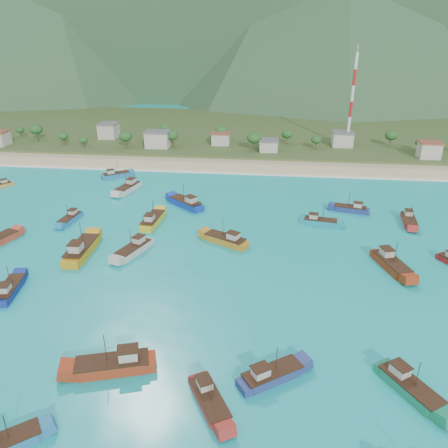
# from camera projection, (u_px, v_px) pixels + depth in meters

# --- Properties ---
(ground) EXTENTS (600.00, 600.00, 0.00)m
(ground) POSITION_uv_depth(u_px,v_px,m) (180.00, 268.00, 95.28)
(ground) COLOR #0D8F96
(ground) RESTS_ON ground
(beach) EXTENTS (400.00, 18.00, 1.20)m
(beach) POSITION_uv_depth(u_px,v_px,m) (222.00, 165.00, 166.89)
(beach) COLOR beige
(beach) RESTS_ON ground
(land) EXTENTS (400.00, 110.00, 2.40)m
(land) POSITION_uv_depth(u_px,v_px,m) (236.00, 131.00, 222.18)
(land) COLOR #385123
(land) RESTS_ON ground
(surf_line) EXTENTS (400.00, 2.50, 0.08)m
(surf_line) POSITION_uv_depth(u_px,v_px,m) (219.00, 173.00, 158.28)
(surf_line) COLOR white
(surf_line) RESTS_ON ground
(village) EXTENTS (219.65, 27.54, 6.39)m
(village) POSITION_uv_depth(u_px,v_px,m) (271.00, 140.00, 185.91)
(village) COLOR beige
(village) RESTS_ON ground
(vegetation) EXTENTS (273.76, 25.72, 8.42)m
(vegetation) POSITION_uv_depth(u_px,v_px,m) (206.00, 138.00, 187.39)
(vegetation) COLOR #235623
(vegetation) RESTS_ON ground
(radio_tower) EXTENTS (1.20, 1.20, 37.65)m
(radio_tower) POSITION_uv_depth(u_px,v_px,m) (352.00, 101.00, 179.62)
(radio_tower) COLOR red
(radio_tower) RESTS_ON ground
(boat_0) EXTENTS (12.86, 7.05, 7.29)m
(boat_0) POSITION_uv_depth(u_px,v_px,m) (114.00, 365.00, 66.52)
(boat_0) COLOR maroon
(boat_0) RESTS_ON ground
(boat_1) EXTENTS (9.74, 8.26, 5.87)m
(boat_1) POSITION_uv_depth(u_px,v_px,m) (116.00, 175.00, 153.61)
(boat_1) COLOR #226B97
(boat_1) RESTS_ON ground
(boat_2) EXTENTS (10.32, 5.08, 5.86)m
(boat_2) POSITION_uv_depth(u_px,v_px,m) (351.00, 209.00, 124.71)
(boat_2) COLOR navy
(boat_2) RESTS_ON ground
(boat_4) EXTENTS (4.69, 10.53, 6.01)m
(boat_4) POSITION_uv_depth(u_px,v_px,m) (10.00, 290.00, 86.20)
(boat_4) COLOR navy
(boat_4) RESTS_ON ground
(boat_5) EXTENTS (4.28, 11.87, 6.88)m
(boat_5) POSITION_uv_depth(u_px,v_px,m) (153.00, 221.00, 116.83)
(boat_5) COLOR gold
(boat_5) RESTS_ON ground
(boat_6) EXTENTS (4.41, 13.91, 8.16)m
(boat_6) POSITION_uv_depth(u_px,v_px,m) (81.00, 250.00, 100.76)
(boat_6) COLOR #C38C15
(boat_6) RESTS_ON ground
(boat_7) EXTENTS (6.97, 11.55, 6.56)m
(boat_7) POSITION_uv_depth(u_px,v_px,m) (134.00, 249.00, 101.70)
(boat_7) COLOR beige
(boat_7) RESTS_ON ground
(boat_8) EXTENTS (11.73, 10.71, 7.26)m
(boat_8) POSITION_uv_depth(u_px,v_px,m) (186.00, 203.00, 128.13)
(boat_8) COLOR #1134A5
(boat_8) RESTS_ON ground
(boat_10) EXTENTS (11.65, 8.34, 6.74)m
(boat_10) POSITION_uv_depth(u_px,v_px,m) (226.00, 240.00, 106.04)
(boat_10) COLOR #B4731E
(boat_10) RESTS_ON ground
(boat_12) EXTENTS (10.34, 8.41, 6.16)m
(boat_12) POSITION_uv_depth(u_px,v_px,m) (271.00, 376.00, 64.85)
(boat_12) COLOR navy
(boat_12) RESTS_ON ground
(boat_16) EXTENTS (7.12, 12.56, 7.12)m
(boat_16) POSITION_uv_depth(u_px,v_px,m) (391.00, 264.00, 95.13)
(boat_16) COLOR maroon
(boat_16) RESTS_ON ground
(boat_18) EXTENTS (6.18, 12.13, 6.88)m
(boat_18) POSITION_uv_depth(u_px,v_px,m) (128.00, 188.00, 140.44)
(boat_18) COLOR beige
(boat_18) RESTS_ON ground
(boat_19) EXTENTS (4.12, 10.44, 6.01)m
(boat_19) POSITION_uv_depth(u_px,v_px,m) (409.00, 221.00, 117.15)
(boat_19) COLOR #AB2926
(boat_19) RESTS_ON ground
(boat_21) EXTENTS (9.11, 7.90, 5.53)m
(boat_21) POSITION_uv_depth(u_px,v_px,m) (4.00, 445.00, 54.23)
(boat_21) COLOR teal
(boat_21) RESTS_ON ground
(boat_22) EXTENTS (3.67, 9.44, 5.44)m
(boat_22) POSITION_uv_depth(u_px,v_px,m) (70.00, 219.00, 118.48)
(boat_22) COLOR #2076BE
(boat_22) RESTS_ON ground
(boat_23) EXTENTS (7.45, 10.01, 5.83)m
(boat_23) POSITION_uv_depth(u_px,v_px,m) (209.00, 400.00, 60.61)
(boat_23) COLOR #A42924
(boat_23) RESTS_ON ground
(boat_24) EXTENTS (9.86, 4.31, 5.63)m
(boat_24) POSITION_uv_depth(u_px,v_px,m) (320.00, 222.00, 116.61)
(boat_24) COLOR teal
(boat_24) RESTS_ON ground
(boat_25) EXTENTS (8.64, 10.81, 6.41)m
(boat_25) POSITION_uv_depth(u_px,v_px,m) (409.00, 388.00, 62.64)
(boat_25) COLOR #177957
(boat_25) RESTS_ON ground
(boat_26) EXTENTS (7.02, 8.00, 4.88)m
(boat_26) POSITION_uv_depth(u_px,v_px,m) (0.00, 186.00, 143.75)
(boat_26) COLOR orange
(boat_26) RESTS_ON ground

